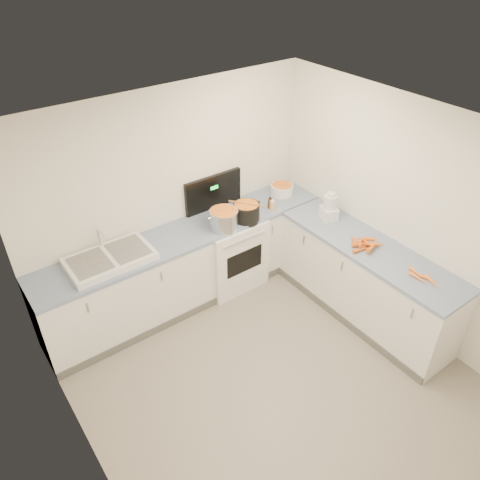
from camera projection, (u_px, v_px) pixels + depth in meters
floor at (281, 388)px, 4.62m from camera, size 3.50×4.00×0.00m
ceiling at (300, 155)px, 3.19m from camera, size 3.50×4.00×0.00m
wall_back at (171, 197)px, 5.23m from camera, size 3.50×0.00×2.50m
wall_left at (87, 398)px, 3.06m from camera, size 0.00×4.00×2.50m
wall_right at (419, 225)px, 4.76m from camera, size 0.00×4.00×2.50m
counter_back at (189, 266)px, 5.47m from camera, size 3.50×0.62×0.94m
counter_right at (364, 280)px, 5.25m from camera, size 0.62×2.20×0.94m
stove at (228, 250)px, 5.73m from camera, size 0.76×0.65×1.36m
sink at (110, 259)px, 4.75m from camera, size 0.86×0.52×0.31m
steel_pot at (224, 220)px, 5.23m from camera, size 0.42×0.42×0.24m
black_pot at (246, 213)px, 5.38m from camera, size 0.38×0.38×0.22m
wooden_spoon at (246, 204)px, 5.31m from camera, size 0.26×0.36×0.02m
mixing_bowl at (282, 189)px, 5.88m from camera, size 0.35×0.35×0.13m
extract_bottle at (270, 203)px, 5.60m from camera, size 0.05×0.05×0.13m
spice_jar at (272, 205)px, 5.59m from camera, size 0.06×0.06×0.10m
food_processor at (329, 208)px, 5.36m from camera, size 0.22×0.24×0.33m
carrot_pile at (365, 243)px, 4.97m from camera, size 0.38×0.40×0.08m
peeled_carrots at (424, 278)px, 4.53m from camera, size 0.14×0.37×0.04m
peelings at (88, 261)px, 4.64m from camera, size 0.23×0.26×0.01m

